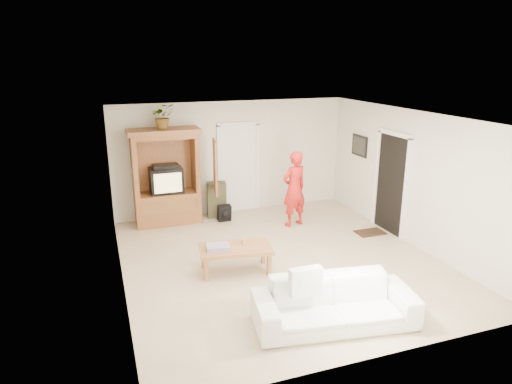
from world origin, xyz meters
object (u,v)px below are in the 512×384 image
man (294,189)px  sofa (334,303)px  armoire (167,183)px  coffee_table (236,250)px

man → sofa: bearing=59.5°
armoire → coffee_table: armoire is taller
sofa → coffee_table: (-0.80, 2.00, 0.07)m
armoire → man: armoire is taller
armoire → man: size_ratio=1.27×
armoire → sofa: size_ratio=0.95×
armoire → sofa: 5.09m
coffee_table → sofa: bearing=-59.7°
armoire → coffee_table: bearing=-76.3°
man → coffee_table: size_ratio=1.27×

